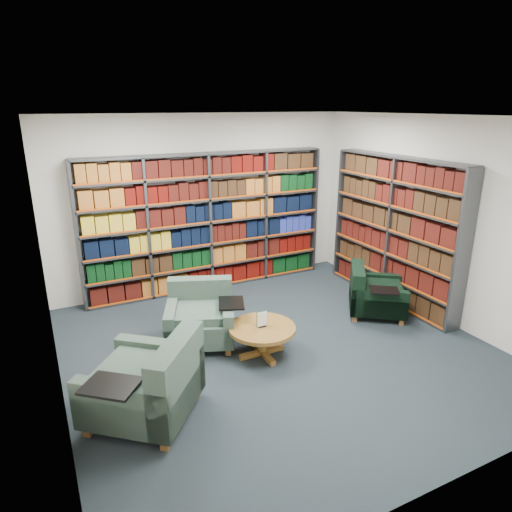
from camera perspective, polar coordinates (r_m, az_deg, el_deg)
name	(u,v)px	position (r m, az deg, el deg)	size (l,w,h in m)	color
room_shell	(279,242)	(5.31, 2.90, 1.75)	(5.02, 5.02, 2.82)	#1B252A
bookshelf_back	(208,223)	(7.44, -6.02, 4.15)	(4.00, 0.28, 2.20)	#47494F
bookshelf_right	(394,231)	(7.22, 16.89, 2.99)	(0.28, 2.50, 2.20)	#47494F
chair_teal_left	(201,318)	(5.98, -6.95, -7.66)	(1.12, 1.08, 0.76)	#023440
chair_green_right	(372,295)	(6.87, 14.31, -4.74)	(1.08, 1.09, 0.70)	black
chair_teal_front	(151,386)	(4.67, -12.95, -15.60)	(1.32, 1.32, 0.86)	#023440
coffee_table	(262,332)	(5.58, 0.75, -9.53)	(0.81, 0.81, 0.57)	olive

